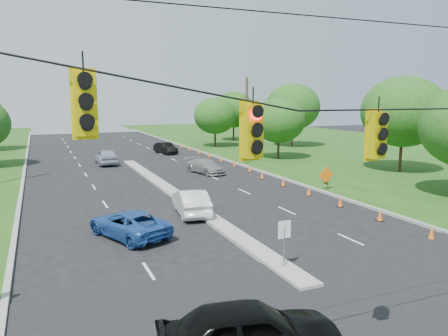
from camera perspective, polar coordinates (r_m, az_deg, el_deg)
name	(u,v)px	position (r m, az deg, el deg)	size (l,w,h in m)	color
curb_left	(23,183)	(38.96, -24.80, -1.79)	(0.25, 110.00, 0.16)	gray
curb_right	(247,167)	(43.25, 2.97, 0.07)	(0.25, 110.00, 0.16)	gray
median	(175,195)	(31.36, -6.43, -3.48)	(1.00, 34.00, 0.18)	gray
median_sign	(284,235)	(17.62, 7.88, -8.71)	(0.55, 0.06, 2.05)	gray
signal_span	(439,178)	(11.51, 26.27, -1.19)	(25.60, 0.32, 9.00)	#422D1C
utility_pole_far_right	(247,119)	(48.30, 2.97, 6.40)	(0.28, 0.28, 9.00)	#422D1C
cone_1	(432,233)	(23.73, 25.48, -7.63)	(0.32, 0.32, 0.70)	orange
cone_2	(380,215)	(26.06, 19.71, -5.81)	(0.32, 0.32, 0.70)	orange
cone_3	(340,201)	(28.63, 14.95, -4.25)	(0.32, 0.32, 0.70)	orange
cone_4	(309,191)	(31.38, 11.02, -2.93)	(0.32, 0.32, 0.70)	orange
cone_5	(283,182)	(34.26, 7.74, -1.82)	(0.32, 0.32, 0.70)	orange
cone_6	(262,175)	(37.26, 4.99, -0.89)	(0.32, 0.32, 0.70)	orange
cone_7	(250,168)	(40.59, 3.41, -0.03)	(0.32, 0.32, 0.70)	orange
cone_8	(234,163)	(43.71, 1.36, 0.65)	(0.32, 0.32, 0.70)	orange
cone_9	(221,159)	(46.89, -0.41, 1.23)	(0.32, 0.32, 0.70)	orange
cone_10	(209,155)	(50.10, -1.96, 1.74)	(0.32, 0.32, 0.70)	orange
cone_11	(199,151)	(53.36, -3.32, 2.19)	(0.32, 0.32, 0.70)	orange
cone_12	(190,148)	(56.64, -4.52, 2.58)	(0.32, 0.32, 0.70)	orange
cone_13	(181,146)	(59.95, -5.60, 2.93)	(0.32, 0.32, 0.70)	orange
work_sign_1	(326,176)	(33.28, 13.21, -1.01)	(1.27, 0.58, 1.37)	black
work_sign_2	(244,154)	(45.17, 2.67, 1.87)	(1.27, 0.58, 1.37)	black
tree_8	(403,112)	(43.19, 22.38, 6.82)	(7.56, 7.56, 8.82)	black
tree_9	(279,120)	(49.08, 7.18, 6.19)	(5.88, 5.88, 6.86)	black
tree_10	(293,107)	(61.73, 8.96, 7.91)	(7.56, 7.56, 8.82)	black
tree_11	(234,110)	(69.56, 1.26, 7.64)	(6.72, 6.72, 7.84)	black
tree_12	(215,116)	(60.79, -1.18, 6.83)	(5.88, 5.88, 6.86)	black
black_sedan	(250,333)	(12.07, 3.43, -20.73)	(1.97, 4.91, 1.67)	black
white_sedan	(191,202)	(25.93, -4.34, -4.44)	(1.59, 4.56, 1.50)	white
blue_pickup	(129,224)	(22.30, -12.36, -7.12)	(2.22, 4.82, 1.34)	#224E9F
silver_car_far	(206,166)	(39.85, -2.43, 0.26)	(1.86, 4.57, 1.33)	gray
silver_car_oncoming	(106,157)	(46.66, -15.14, 1.44)	(1.92, 4.76, 1.62)	#979CB1
dark_car_receding	(165,148)	(54.29, -7.66, 2.60)	(1.45, 4.17, 1.37)	black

